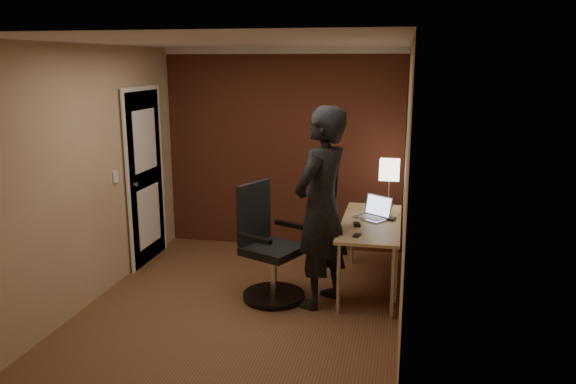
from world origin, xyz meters
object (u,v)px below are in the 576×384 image
object	(u,v)px
mouse	(357,224)
office_chair	(268,250)
phone	(357,235)
person	(321,208)
wallet	(390,219)
laptop	(375,212)
desk	(378,234)
desk_lamp	(389,170)

from	to	relation	value
mouse	office_chair	xyz separation A→B (m)	(-0.86, -0.26, -0.24)
phone	person	size ratio (longest dim) A/B	0.06
phone	wallet	world-z (taller)	wallet
wallet	office_chair	size ratio (longest dim) A/B	0.10
wallet	laptop	bearing A→B (deg)	167.23
desk	wallet	size ratio (longest dim) A/B	13.64
desk	phone	world-z (taller)	phone
desk	mouse	world-z (taller)	mouse
desk	desk_lamp	xyz separation A→B (m)	(0.08, 0.66, 0.55)
desk_lamp	laptop	size ratio (longest dim) A/B	1.28
laptop	desk_lamp	bearing A→B (deg)	76.44
desk	person	size ratio (longest dim) A/B	0.77
wallet	office_chair	xyz separation A→B (m)	(-1.18, -0.55, -0.24)
desk	wallet	xyz separation A→B (m)	(0.12, 0.10, 0.14)
desk	phone	size ratio (longest dim) A/B	13.04
mouse	wallet	distance (m)	0.44
mouse	office_chair	bearing A→B (deg)	-178.18
desk_lamp	person	bearing A→B (deg)	-117.78
desk_lamp	office_chair	size ratio (longest dim) A/B	0.47
desk_lamp	laptop	bearing A→B (deg)	-103.56
mouse	person	size ratio (longest dim) A/B	0.05
person	wallet	bearing A→B (deg)	156.69
desk_lamp	person	size ratio (longest dim) A/B	0.28
desk	wallet	distance (m)	0.21
wallet	desk_lamp	bearing A→B (deg)	94.30
desk	laptop	bearing A→B (deg)	109.34
desk_lamp	laptop	world-z (taller)	desk_lamp
person	desk	bearing A→B (deg)	157.14
person	mouse	bearing A→B (deg)	156.41
wallet	desk	bearing A→B (deg)	-139.88
mouse	desk	bearing A→B (deg)	28.87
mouse	phone	world-z (taller)	mouse
laptop	office_chair	bearing A→B (deg)	-149.77
office_chair	person	world-z (taller)	person
mouse	person	bearing A→B (deg)	-152.95
desk	office_chair	size ratio (longest dim) A/B	1.31
phone	person	xyz separation A→B (m)	(-0.35, 0.04, 0.24)
office_chair	wallet	bearing A→B (deg)	25.06
desk_lamp	mouse	xyz separation A→B (m)	(-0.28, -0.85, -0.40)
wallet	phone	bearing A→B (deg)	-115.35
person	laptop	bearing A→B (deg)	167.06
desk_lamp	person	world-z (taller)	person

